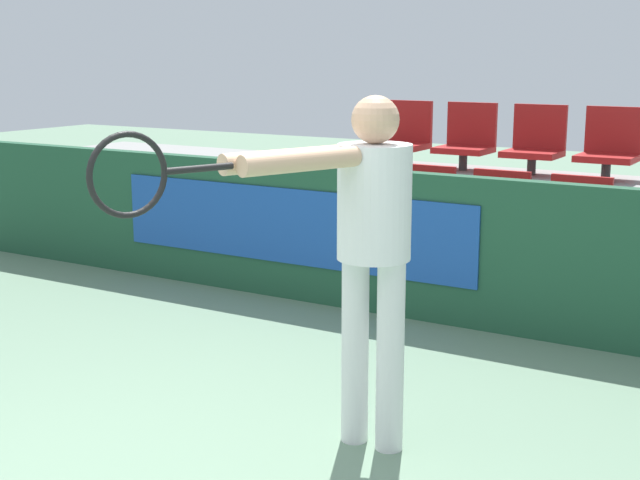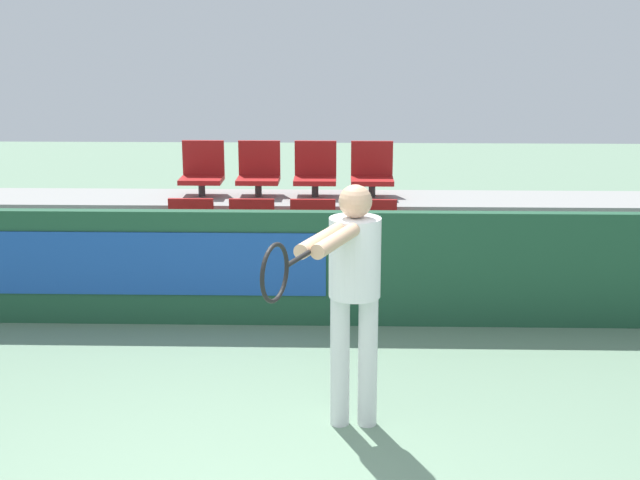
{
  "view_description": "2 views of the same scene",
  "coord_description": "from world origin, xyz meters",
  "px_view_note": "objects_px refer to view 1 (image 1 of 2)",
  "views": [
    {
      "loc": [
        2.5,
        -2.15,
        1.84
      ],
      "look_at": [
        -0.08,
        2.14,
        0.79
      ],
      "focal_mm": 50.0,
      "sensor_mm": 36.0,
      "label": 1
    },
    {
      "loc": [
        0.58,
        -4.18,
        2.72
      ],
      "look_at": [
        0.41,
        2.37,
        1.05
      ],
      "focal_mm": 50.0,
      "sensor_mm": 36.0,
      "label": 2
    }
  ],
  "objects_px": {
    "stadium_chair_0": "(356,200)",
    "stadium_chair_5": "(467,140)",
    "stadium_chair_4": "(404,136)",
    "stadium_chair_2": "(496,213)",
    "stadium_chair_3": "(576,221)",
    "stadium_chair_7": "(610,147)",
    "stadium_chair_1": "(423,206)",
    "tennis_player": "(363,234)",
    "stadium_chair_6": "(535,143)"
  },
  "relations": [
    {
      "from": "stadium_chair_6",
      "to": "stadium_chair_3",
      "type": "bearing_deg",
      "value": -55.67
    },
    {
      "from": "stadium_chair_1",
      "to": "tennis_player",
      "type": "distance_m",
      "value": 2.88
    },
    {
      "from": "stadium_chair_4",
      "to": "stadium_chair_5",
      "type": "bearing_deg",
      "value": 0.0
    },
    {
      "from": "stadium_chair_1",
      "to": "stadium_chair_4",
      "type": "bearing_deg",
      "value": 124.33
    },
    {
      "from": "stadium_chair_2",
      "to": "stadium_chair_7",
      "type": "bearing_deg",
      "value": 55.67
    },
    {
      "from": "stadium_chair_2",
      "to": "stadium_chair_7",
      "type": "height_order",
      "value": "stadium_chair_7"
    },
    {
      "from": "stadium_chair_5",
      "to": "stadium_chair_6",
      "type": "xyz_separation_m",
      "value": [
        0.59,
        0.0,
        0.0
      ]
    },
    {
      "from": "stadium_chair_3",
      "to": "stadium_chair_5",
      "type": "xyz_separation_m",
      "value": [
        -1.17,
        0.86,
        0.44
      ]
    },
    {
      "from": "stadium_chair_1",
      "to": "tennis_player",
      "type": "xyz_separation_m",
      "value": [
        0.93,
        -2.7,
        0.35
      ]
    },
    {
      "from": "stadium_chair_3",
      "to": "stadium_chair_7",
      "type": "height_order",
      "value": "stadium_chair_7"
    },
    {
      "from": "stadium_chair_4",
      "to": "stadium_chair_7",
      "type": "relative_size",
      "value": 1.0
    },
    {
      "from": "stadium_chair_4",
      "to": "stadium_chair_5",
      "type": "distance_m",
      "value": 0.59
    },
    {
      "from": "stadium_chair_1",
      "to": "stadium_chair_4",
      "type": "relative_size",
      "value": 1.0
    },
    {
      "from": "stadium_chair_0",
      "to": "tennis_player",
      "type": "distance_m",
      "value": 3.12
    },
    {
      "from": "stadium_chair_3",
      "to": "stadium_chair_7",
      "type": "bearing_deg",
      "value": 90.0
    },
    {
      "from": "stadium_chair_2",
      "to": "stadium_chair_1",
      "type": "bearing_deg",
      "value": 180.0
    },
    {
      "from": "stadium_chair_5",
      "to": "stadium_chair_7",
      "type": "height_order",
      "value": "same"
    },
    {
      "from": "stadium_chair_6",
      "to": "stadium_chair_1",
      "type": "bearing_deg",
      "value": -124.33
    },
    {
      "from": "stadium_chair_4",
      "to": "stadium_chair_7",
      "type": "height_order",
      "value": "same"
    },
    {
      "from": "stadium_chair_0",
      "to": "stadium_chair_7",
      "type": "bearing_deg",
      "value": 26.02
    },
    {
      "from": "tennis_player",
      "to": "stadium_chair_0",
      "type": "bearing_deg",
      "value": 140.35
    },
    {
      "from": "stadium_chair_6",
      "to": "tennis_player",
      "type": "height_order",
      "value": "tennis_player"
    },
    {
      "from": "stadium_chair_1",
      "to": "stadium_chair_4",
      "type": "height_order",
      "value": "stadium_chair_4"
    },
    {
      "from": "stadium_chair_3",
      "to": "stadium_chair_5",
      "type": "distance_m",
      "value": 1.52
    },
    {
      "from": "stadium_chair_2",
      "to": "stadium_chair_4",
      "type": "relative_size",
      "value": 1.0
    },
    {
      "from": "stadium_chair_4",
      "to": "tennis_player",
      "type": "relative_size",
      "value": 0.34
    },
    {
      "from": "stadium_chair_3",
      "to": "stadium_chair_7",
      "type": "relative_size",
      "value": 1.0
    },
    {
      "from": "stadium_chair_6",
      "to": "stadium_chair_7",
      "type": "xyz_separation_m",
      "value": [
        0.59,
        0.0,
        0.0
      ]
    },
    {
      "from": "stadium_chair_2",
      "to": "stadium_chair_3",
      "type": "xyz_separation_m",
      "value": [
        0.59,
        0.0,
        0.0
      ]
    },
    {
      "from": "stadium_chair_7",
      "to": "tennis_player",
      "type": "xyz_separation_m",
      "value": [
        -0.24,
        -3.56,
        -0.09
      ]
    },
    {
      "from": "stadium_chair_1",
      "to": "stadium_chair_7",
      "type": "bearing_deg",
      "value": 36.21
    },
    {
      "from": "stadium_chair_2",
      "to": "stadium_chair_6",
      "type": "xyz_separation_m",
      "value": [
        0.0,
        0.86,
        0.44
      ]
    },
    {
      "from": "stadium_chair_5",
      "to": "tennis_player",
      "type": "height_order",
      "value": "tennis_player"
    },
    {
      "from": "stadium_chair_4",
      "to": "stadium_chair_7",
      "type": "bearing_deg",
      "value": 0.0
    },
    {
      "from": "stadium_chair_2",
      "to": "stadium_chair_5",
      "type": "relative_size",
      "value": 1.0
    },
    {
      "from": "stadium_chair_5",
      "to": "tennis_player",
      "type": "relative_size",
      "value": 0.34
    },
    {
      "from": "stadium_chair_0",
      "to": "stadium_chair_4",
      "type": "xyz_separation_m",
      "value": [
        0.0,
        0.86,
        0.44
      ]
    },
    {
      "from": "stadium_chair_1",
      "to": "stadium_chair_7",
      "type": "relative_size",
      "value": 1.0
    },
    {
      "from": "stadium_chair_0",
      "to": "stadium_chair_4",
      "type": "relative_size",
      "value": 1.0
    },
    {
      "from": "stadium_chair_1",
      "to": "stadium_chair_3",
      "type": "relative_size",
      "value": 1.0
    },
    {
      "from": "stadium_chair_0",
      "to": "stadium_chair_6",
      "type": "relative_size",
      "value": 1.0
    },
    {
      "from": "stadium_chair_1",
      "to": "tennis_player",
      "type": "height_order",
      "value": "tennis_player"
    },
    {
      "from": "stadium_chair_2",
      "to": "tennis_player",
      "type": "bearing_deg",
      "value": -82.77
    },
    {
      "from": "stadium_chair_0",
      "to": "stadium_chair_7",
      "type": "relative_size",
      "value": 1.0
    },
    {
      "from": "stadium_chair_0",
      "to": "stadium_chair_1",
      "type": "bearing_deg",
      "value": 0.0
    },
    {
      "from": "stadium_chair_0",
      "to": "stadium_chair_5",
      "type": "xyz_separation_m",
      "value": [
        0.59,
        0.86,
        0.44
      ]
    },
    {
      "from": "stadium_chair_4",
      "to": "stadium_chair_7",
      "type": "distance_m",
      "value": 1.76
    },
    {
      "from": "tennis_player",
      "to": "stadium_chair_5",
      "type": "bearing_deg",
      "value": 125.7
    },
    {
      "from": "stadium_chair_0",
      "to": "stadium_chair_3",
      "type": "distance_m",
      "value": 1.76
    },
    {
      "from": "stadium_chair_1",
      "to": "stadium_chair_3",
      "type": "height_order",
      "value": "same"
    }
  ]
}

